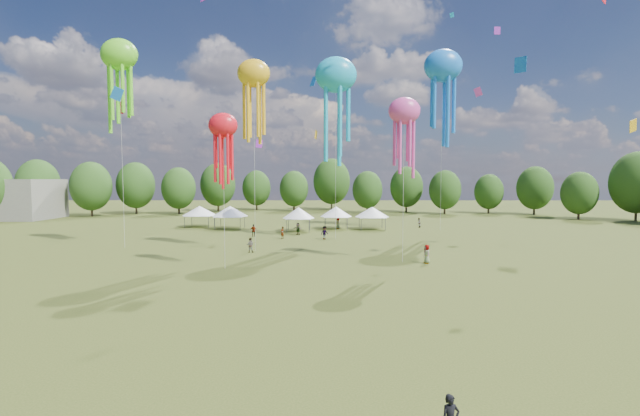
{
  "coord_description": "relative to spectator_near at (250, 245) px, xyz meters",
  "views": [
    {
      "loc": [
        2.67,
        -15.74,
        8.03
      ],
      "look_at": [
        2.46,
        15.0,
        6.0
      ],
      "focal_mm": 24.65,
      "sensor_mm": 36.0,
      "label": 1
    }
  ],
  "objects": [
    {
      "name": "spectator_near",
      "position": [
        0.0,
        0.0,
        0.0
      ],
      "size": [
        0.79,
        0.62,
        1.6
      ],
      "primitive_type": "imported",
      "rotation": [
        0.0,
        0.0,
        3.13
      ],
      "color": "gray",
      "rests_on": "ground"
    },
    {
      "name": "ground",
      "position": [
        5.32,
        -31.88,
        -0.8
      ],
      "size": [
        300.0,
        300.0,
        0.0
      ],
      "primitive_type": "plane",
      "color": "#384416",
      "rests_on": "ground"
    },
    {
      "name": "festival_tents",
      "position": [
        1.36,
        22.91,
        1.99
      ],
      "size": [
        34.12,
        11.56,
        3.71
      ],
      "color": "#47474C",
      "rests_on": "ground"
    },
    {
      "name": "show_kites",
      "position": [
        11.68,
        11.39,
        18.94
      ],
      "size": [
        46.77,
        32.63,
        27.85
      ],
      "color": "yellow",
      "rests_on": "ground"
    },
    {
      "name": "spectators_far",
      "position": [
        9.31,
        13.18,
        0.07
      ],
      "size": [
        26.63,
        32.12,
        1.85
      ],
      "color": "gray",
      "rests_on": "ground"
    },
    {
      "name": "small_kites",
      "position": [
        3.61,
        9.35,
        28.89
      ],
      "size": [
        69.57,
        65.58,
        45.93
      ],
      "color": "yellow",
      "rests_on": "ground"
    },
    {
      "name": "treeline",
      "position": [
        1.45,
        30.64,
        5.74
      ],
      "size": [
        201.57,
        95.24,
        13.43
      ],
      "color": "#38281C",
      "rests_on": "ground"
    }
  ]
}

